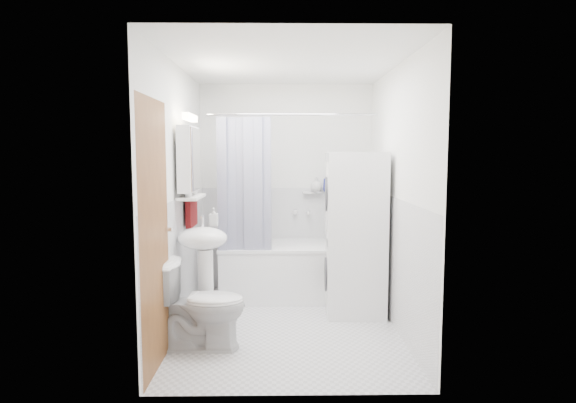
{
  "coord_description": "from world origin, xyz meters",
  "views": [
    {
      "loc": [
        -0.06,
        -4.35,
        1.6
      ],
      "look_at": [
        0.01,
        0.15,
        1.15
      ],
      "focal_mm": 30.0,
      "sensor_mm": 36.0,
      "label": 1
    }
  ],
  "objects_px": {
    "bathtub": "(292,268)",
    "sink": "(204,254)",
    "toilet": "(201,305)",
    "washer_dryer": "(355,233)"
  },
  "relations": [
    {
      "from": "sink",
      "to": "washer_dryer",
      "type": "height_order",
      "value": "washer_dryer"
    },
    {
      "from": "sink",
      "to": "toilet",
      "type": "bearing_deg",
      "value": -84.96
    },
    {
      "from": "bathtub",
      "to": "sink",
      "type": "xyz_separation_m",
      "value": [
        -0.81,
        -1.03,
        0.37
      ]
    },
    {
      "from": "bathtub",
      "to": "sink",
      "type": "distance_m",
      "value": 1.36
    },
    {
      "from": "toilet",
      "to": "washer_dryer",
      "type": "bearing_deg",
      "value": -56.34
    },
    {
      "from": "washer_dryer",
      "to": "toilet",
      "type": "distance_m",
      "value": 1.7
    },
    {
      "from": "bathtub",
      "to": "washer_dryer",
      "type": "bearing_deg",
      "value": -41.4
    },
    {
      "from": "sink",
      "to": "toilet",
      "type": "height_order",
      "value": "sink"
    },
    {
      "from": "bathtub",
      "to": "sink",
      "type": "height_order",
      "value": "sink"
    },
    {
      "from": "sink",
      "to": "washer_dryer",
      "type": "relative_size",
      "value": 0.64
    }
  ]
}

